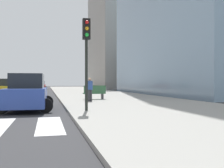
{
  "coord_description": "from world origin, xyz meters",
  "views": [
    {
      "loc": [
        6.2,
        -5.46,
        1.51
      ],
      "look_at": [
        16.6,
        35.61,
        1.27
      ],
      "focal_mm": 41.38,
      "sensor_mm": 36.0,
      "label": 1
    }
  ],
  "objects_px": {
    "car_yellow_fourth": "(1,88)",
    "car_red_fifth": "(41,86)",
    "pedestrian_waiting_east": "(90,88)",
    "park_bench": "(94,93)",
    "traffic_light_near_corner": "(86,46)",
    "car_blue_sixth": "(27,93)"
  },
  "relations": [
    {
      "from": "traffic_light_near_corner",
      "to": "park_bench",
      "type": "height_order",
      "value": "traffic_light_near_corner"
    },
    {
      "from": "car_blue_sixth",
      "to": "traffic_light_near_corner",
      "type": "xyz_separation_m",
      "value": [
        2.9,
        -2.32,
        2.35
      ]
    },
    {
      "from": "pedestrian_waiting_east",
      "to": "park_bench",
      "type": "bearing_deg",
      "value": -131.34
    },
    {
      "from": "car_red_fifth",
      "to": "traffic_light_near_corner",
      "type": "xyz_separation_m",
      "value": [
        3.09,
        -42.97,
        2.43
      ]
    },
    {
      "from": "car_blue_sixth",
      "to": "pedestrian_waiting_east",
      "type": "bearing_deg",
      "value": -135.02
    },
    {
      "from": "car_red_fifth",
      "to": "traffic_light_near_corner",
      "type": "height_order",
      "value": "traffic_light_near_corner"
    },
    {
      "from": "traffic_light_near_corner",
      "to": "car_blue_sixth",
      "type": "bearing_deg",
      "value": -38.67
    },
    {
      "from": "traffic_light_near_corner",
      "to": "pedestrian_waiting_east",
      "type": "bearing_deg",
      "value": -100.71
    },
    {
      "from": "car_red_fifth",
      "to": "car_blue_sixth",
      "type": "relative_size",
      "value": 0.93
    },
    {
      "from": "pedestrian_waiting_east",
      "to": "traffic_light_near_corner",
      "type": "bearing_deg",
      "value": 57.12
    },
    {
      "from": "car_yellow_fourth",
      "to": "car_blue_sixth",
      "type": "xyz_separation_m",
      "value": [
        3.65,
        -14.5,
        0.04
      ]
    },
    {
      "from": "car_red_fifth",
      "to": "park_bench",
      "type": "xyz_separation_m",
      "value": [
        4.99,
        -34.71,
        -0.17
      ]
    },
    {
      "from": "car_yellow_fourth",
      "to": "traffic_light_near_corner",
      "type": "xyz_separation_m",
      "value": [
        6.55,
        -16.82,
        2.39
      ]
    },
    {
      "from": "park_bench",
      "to": "pedestrian_waiting_east",
      "type": "bearing_deg",
      "value": 157.94
    },
    {
      "from": "car_yellow_fourth",
      "to": "car_red_fifth",
      "type": "relative_size",
      "value": 1.03
    },
    {
      "from": "car_blue_sixth",
      "to": "park_bench",
      "type": "distance_m",
      "value": 7.64
    },
    {
      "from": "car_yellow_fourth",
      "to": "park_bench",
      "type": "xyz_separation_m",
      "value": [
        8.45,
        -8.55,
        -0.2
      ]
    },
    {
      "from": "car_yellow_fourth",
      "to": "traffic_light_near_corner",
      "type": "height_order",
      "value": "traffic_light_near_corner"
    },
    {
      "from": "park_bench",
      "to": "car_blue_sixth",
      "type": "bearing_deg",
      "value": 138.24
    },
    {
      "from": "pedestrian_waiting_east",
      "to": "car_blue_sixth",
      "type": "bearing_deg",
      "value": 21.19
    },
    {
      "from": "car_yellow_fourth",
      "to": "traffic_light_near_corner",
      "type": "bearing_deg",
      "value": 111.4
    },
    {
      "from": "car_red_fifth",
      "to": "park_bench",
      "type": "height_order",
      "value": "car_red_fifth"
    }
  ]
}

